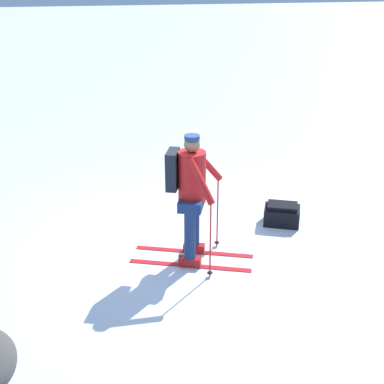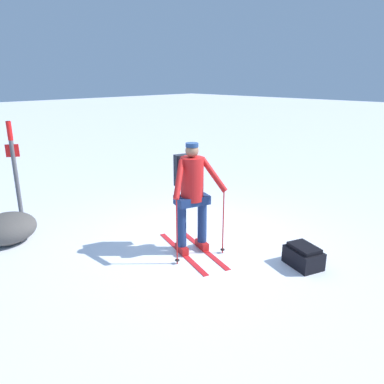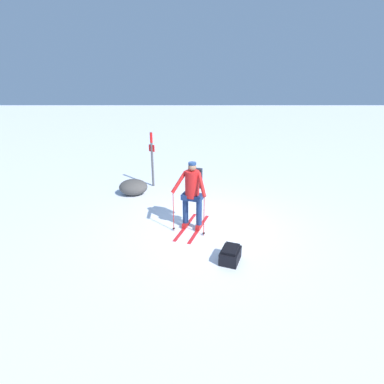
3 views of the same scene
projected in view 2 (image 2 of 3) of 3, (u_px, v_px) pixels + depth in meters
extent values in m
plane|color=white|center=(199.00, 240.00, 6.58)|extent=(80.00, 80.00, 0.00)
cube|color=red|center=(202.00, 248.00, 6.28)|extent=(0.61, 1.61, 0.01)
cube|color=red|center=(202.00, 245.00, 6.26)|extent=(0.20, 0.32, 0.12)
cylinder|color=navy|center=(202.00, 220.00, 6.13)|extent=(0.15, 0.15, 0.76)
cube|color=red|center=(182.00, 253.00, 6.12)|extent=(0.61, 1.61, 0.01)
cube|color=red|center=(182.00, 249.00, 6.10)|extent=(0.20, 0.32, 0.12)
cylinder|color=navy|center=(182.00, 224.00, 5.97)|extent=(0.15, 0.15, 0.76)
cube|color=navy|center=(192.00, 200.00, 5.93)|extent=(0.59, 0.46, 0.14)
cylinder|color=red|center=(192.00, 179.00, 5.83)|extent=(0.36, 0.36, 0.69)
sphere|color=#8C664C|center=(192.00, 151.00, 5.70)|extent=(0.21, 0.21, 0.21)
cylinder|color=navy|center=(192.00, 145.00, 5.67)|extent=(0.20, 0.20, 0.06)
cube|color=black|center=(185.00, 170.00, 6.02)|extent=(0.37, 0.24, 0.51)
cylinder|color=red|center=(223.00, 222.00, 5.96)|extent=(0.02, 0.02, 1.09)
cylinder|color=black|center=(222.00, 250.00, 6.10)|extent=(0.07, 0.07, 0.01)
cylinder|color=red|center=(214.00, 175.00, 5.80)|extent=(0.24, 0.47, 0.54)
cylinder|color=red|center=(177.00, 231.00, 5.61)|extent=(0.02, 0.02, 1.09)
cylinder|color=black|center=(177.00, 260.00, 5.75)|extent=(0.07, 0.07, 0.01)
cylinder|color=red|center=(179.00, 179.00, 5.55)|extent=(0.44, 0.33, 0.54)
cube|color=black|center=(303.00, 258.00, 5.67)|extent=(0.55, 0.64, 0.27)
cube|color=black|center=(304.00, 248.00, 5.62)|extent=(0.45, 0.54, 0.06)
cylinder|color=#4C4C51|center=(16.00, 173.00, 7.19)|extent=(0.08, 0.08, 1.97)
cylinder|color=red|center=(9.00, 131.00, 6.95)|extent=(0.09, 0.09, 0.35)
cube|color=red|center=(12.00, 151.00, 7.06)|extent=(0.22, 0.15, 0.24)
ellipsoid|color=#474442|center=(8.00, 228.00, 6.42)|extent=(0.96, 0.82, 0.53)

